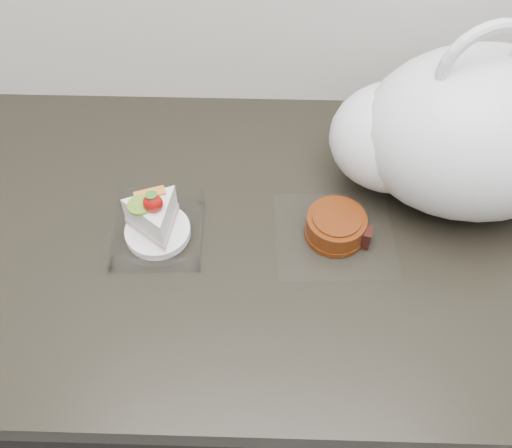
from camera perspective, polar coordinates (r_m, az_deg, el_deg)
counter at (r=1.27m, az=1.50°, el=-12.96°), size 2.04×0.64×0.90m
cake_tray at (r=0.87m, az=-9.95°, el=-0.03°), size 0.14×0.14×0.11m
mooncake_wrap at (r=0.87m, az=8.06°, el=-0.39°), size 0.19×0.18×0.04m
plastic_bag at (r=0.90m, az=19.74°, el=8.55°), size 0.39×0.28×0.31m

